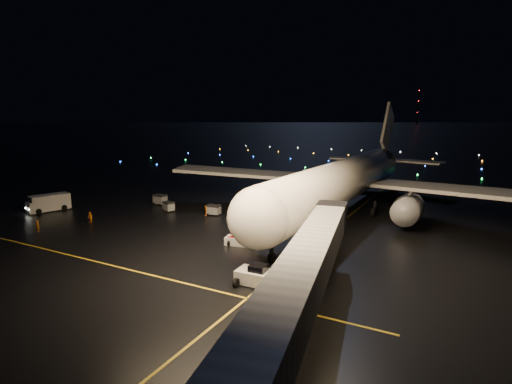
{
  "coord_description": "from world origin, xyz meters",
  "views": [
    {
      "loc": [
        28.37,
        -38.86,
        16.03
      ],
      "look_at": [
        1.13,
        12.0,
        5.0
      ],
      "focal_mm": 28.0,
      "sensor_mm": 36.0,
      "label": 1
    }
  ],
  "objects_px": {
    "service_truck": "(50,203)",
    "baggage_cart_1": "(169,206)",
    "baggage_cart_0": "(214,210)",
    "crew_b": "(90,217)",
    "belt_loader": "(243,233)",
    "crew_c": "(206,211)",
    "pushback_tug": "(258,275)",
    "baggage_cart_2": "(160,199)",
    "airliner": "(352,155)",
    "crew_a": "(38,226)"
  },
  "relations": [
    {
      "from": "service_truck",
      "to": "baggage_cart_1",
      "type": "height_order",
      "value": "service_truck"
    },
    {
      "from": "service_truck",
      "to": "crew_a",
      "type": "height_order",
      "value": "service_truck"
    },
    {
      "from": "belt_loader",
      "to": "service_truck",
      "type": "xyz_separation_m",
      "value": [
        -38.45,
        0.4,
        -0.17
      ]
    },
    {
      "from": "service_truck",
      "to": "baggage_cart_0",
      "type": "relative_size",
      "value": 3.88
    },
    {
      "from": "crew_b",
      "to": "baggage_cart_1",
      "type": "xyz_separation_m",
      "value": [
        5.53,
        11.54,
        -0.03
      ]
    },
    {
      "from": "airliner",
      "to": "baggage_cart_0",
      "type": "bearing_deg",
      "value": -141.72
    },
    {
      "from": "service_truck",
      "to": "crew_b",
      "type": "height_order",
      "value": "service_truck"
    },
    {
      "from": "service_truck",
      "to": "baggage_cart_1",
      "type": "distance_m",
      "value": 20.38
    },
    {
      "from": "crew_a",
      "to": "crew_c",
      "type": "distance_m",
      "value": 24.34
    },
    {
      "from": "belt_loader",
      "to": "crew_c",
      "type": "distance_m",
      "value": 16.58
    },
    {
      "from": "airliner",
      "to": "baggage_cart_0",
      "type": "distance_m",
      "value": 24.88
    },
    {
      "from": "airliner",
      "to": "baggage_cart_1",
      "type": "bearing_deg",
      "value": -148.9
    },
    {
      "from": "pushback_tug",
      "to": "service_truck",
      "type": "xyz_separation_m",
      "value": [
        -45.74,
        10.16,
        0.44
      ]
    },
    {
      "from": "pushback_tug",
      "to": "belt_loader",
      "type": "xyz_separation_m",
      "value": [
        -7.29,
        9.76,
        0.6
      ]
    },
    {
      "from": "crew_c",
      "to": "service_truck",
      "type": "bearing_deg",
      "value": -102.11
    },
    {
      "from": "belt_loader",
      "to": "baggage_cart_0",
      "type": "bearing_deg",
      "value": 125.67
    },
    {
      "from": "belt_loader",
      "to": "crew_a",
      "type": "distance_m",
      "value": 29.73
    },
    {
      "from": "service_truck",
      "to": "crew_c",
      "type": "height_order",
      "value": "service_truck"
    },
    {
      "from": "baggage_cart_2",
      "to": "baggage_cart_1",
      "type": "bearing_deg",
      "value": -32.12
    },
    {
      "from": "crew_b",
      "to": "baggage_cart_0",
      "type": "height_order",
      "value": "baggage_cart_0"
    },
    {
      "from": "crew_b",
      "to": "baggage_cart_2",
      "type": "distance_m",
      "value": 14.86
    },
    {
      "from": "airliner",
      "to": "pushback_tug",
      "type": "relative_size",
      "value": 16.01
    },
    {
      "from": "crew_b",
      "to": "baggage_cart_1",
      "type": "bearing_deg",
      "value": 69.1
    },
    {
      "from": "pushback_tug",
      "to": "baggage_cart_1",
      "type": "bearing_deg",
      "value": 143.37
    },
    {
      "from": "service_truck",
      "to": "baggage_cart_0",
      "type": "bearing_deg",
      "value": 38.7
    },
    {
      "from": "baggage_cart_0",
      "to": "baggage_cart_1",
      "type": "bearing_deg",
      "value": -177.56
    },
    {
      "from": "belt_loader",
      "to": "baggage_cart_0",
      "type": "xyz_separation_m",
      "value": [
        -11.99,
        11.14,
        -0.75
      ]
    },
    {
      "from": "belt_loader",
      "to": "pushback_tug",
      "type": "bearing_deg",
      "value": -64.72
    },
    {
      "from": "pushback_tug",
      "to": "baggage_cart_0",
      "type": "bearing_deg",
      "value": 131.29
    },
    {
      "from": "service_truck",
      "to": "baggage_cart_2",
      "type": "height_order",
      "value": "service_truck"
    },
    {
      "from": "crew_c",
      "to": "baggage_cart_2",
      "type": "bearing_deg",
      "value": -136.21
    },
    {
      "from": "crew_c",
      "to": "baggage_cart_2",
      "type": "xyz_separation_m",
      "value": [
        -12.17,
        2.79,
        0.12
      ]
    },
    {
      "from": "pushback_tug",
      "to": "baggage_cart_1",
      "type": "xyz_separation_m",
      "value": [
        -27.65,
        19.53,
        -0.18
      ]
    },
    {
      "from": "airliner",
      "to": "crew_c",
      "type": "height_order",
      "value": "airliner"
    },
    {
      "from": "baggage_cart_1",
      "to": "pushback_tug",
      "type": "bearing_deg",
      "value": -14.95
    },
    {
      "from": "baggage_cart_1",
      "to": "baggage_cart_2",
      "type": "height_order",
      "value": "baggage_cart_2"
    },
    {
      "from": "airliner",
      "to": "baggage_cart_0",
      "type": "relative_size",
      "value": 33.36
    },
    {
      "from": "service_truck",
      "to": "crew_c",
      "type": "bearing_deg",
      "value": 37.81
    },
    {
      "from": "baggage_cart_1",
      "to": "baggage_cart_2",
      "type": "bearing_deg",
      "value": 165.73
    },
    {
      "from": "baggage_cart_1",
      "to": "baggage_cart_0",
      "type": "bearing_deg",
      "value": 29.6
    },
    {
      "from": "belt_loader",
      "to": "baggage_cart_1",
      "type": "xyz_separation_m",
      "value": [
        -20.36,
        9.76,
        -0.78
      ]
    },
    {
      "from": "baggage_cart_2",
      "to": "pushback_tug",
      "type": "bearing_deg",
      "value": -32.71
    },
    {
      "from": "airliner",
      "to": "pushback_tug",
      "type": "xyz_separation_m",
      "value": [
        0.55,
        -34.82,
        -8.49
      ]
    },
    {
      "from": "pushback_tug",
      "to": "service_truck",
      "type": "bearing_deg",
      "value": 166.07
    },
    {
      "from": "airliner",
      "to": "crew_a",
      "type": "relative_size",
      "value": 42.14
    },
    {
      "from": "pushback_tug",
      "to": "baggage_cart_2",
      "type": "xyz_separation_m",
      "value": [
        -32.44,
        22.83,
        -0.05
      ]
    },
    {
      "from": "pushback_tug",
      "to": "belt_loader",
      "type": "distance_m",
      "value": 12.2
    },
    {
      "from": "pushback_tug",
      "to": "baggage_cart_2",
      "type": "relative_size",
      "value": 1.89
    },
    {
      "from": "crew_a",
      "to": "crew_c",
      "type": "relative_size",
      "value": 0.97
    },
    {
      "from": "crew_a",
      "to": "crew_b",
      "type": "distance_m",
      "value": 7.2
    }
  ]
}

